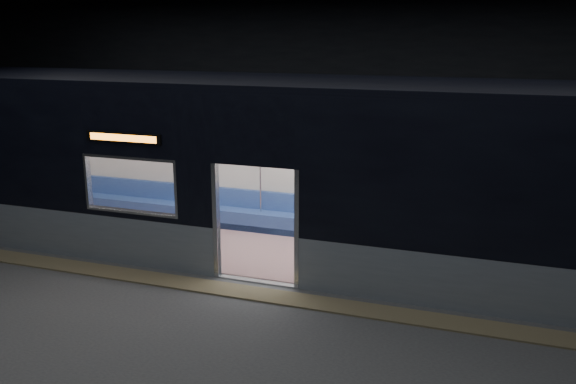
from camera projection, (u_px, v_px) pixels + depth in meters
The scene contains 7 objects.
station_floor at pixel (231, 307), 9.56m from camera, with size 24.00×14.00×0.01m, color #47494C.
station_envelope at pixel (225, 69), 8.62m from camera, with size 24.00×14.00×5.00m.
tactile_strip at pixel (245, 292), 10.05m from camera, with size 22.80×0.50×0.03m, color #8C7F59.
metro_car at pixel (285, 160), 11.40m from camera, with size 18.00×3.04×3.35m.
passenger at pixel (377, 209), 12.09m from camera, with size 0.38×0.64×1.30m.
handbag at pixel (375, 217), 11.93m from camera, with size 0.25×0.22×0.13m, color black.
transit_map at pixel (568, 186), 11.10m from camera, with size 0.93×0.03×0.61m, color white.
Camera 1 is at (3.74, -7.99, 4.19)m, focal length 38.00 mm.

